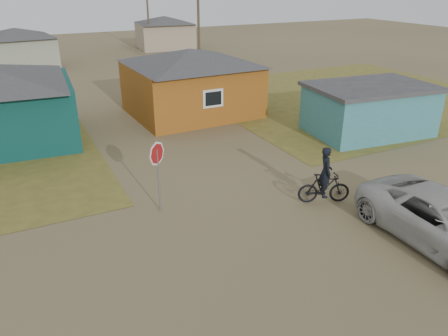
# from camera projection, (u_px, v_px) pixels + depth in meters

# --- Properties ---
(ground) EXTENTS (120.00, 120.00, 0.00)m
(ground) POSITION_uv_depth(u_px,v_px,m) (287.00, 232.00, 14.37)
(ground) COLOR olive
(grass_ne) EXTENTS (20.00, 18.00, 0.00)m
(grass_ne) POSITION_uv_depth(u_px,v_px,m) (349.00, 96.00, 30.74)
(grass_ne) COLOR olive
(grass_ne) RESTS_ON ground
(house_yellow) EXTENTS (7.72, 6.76, 3.90)m
(house_yellow) POSITION_uv_depth(u_px,v_px,m) (191.00, 81.00, 26.05)
(house_yellow) COLOR #935116
(house_yellow) RESTS_ON ground
(shed_turquoise) EXTENTS (6.71, 4.93, 2.60)m
(shed_turquoise) POSITION_uv_depth(u_px,v_px,m) (369.00, 109.00, 23.05)
(shed_turquoise) COLOR teal
(shed_turquoise) RESTS_ON ground
(house_pale_west) EXTENTS (7.04, 6.15, 3.60)m
(house_pale_west) POSITION_uv_depth(u_px,v_px,m) (18.00, 48.00, 39.01)
(house_pale_west) COLOR gray
(house_pale_west) RESTS_ON ground
(house_beige_east) EXTENTS (6.95, 6.05, 3.60)m
(house_beige_east) POSITION_uv_depth(u_px,v_px,m) (165.00, 32.00, 50.47)
(house_beige_east) COLOR gray
(house_beige_east) RESTS_ON ground
(utility_pole_near) EXTENTS (1.40, 0.20, 8.00)m
(utility_pole_near) POSITION_uv_depth(u_px,v_px,m) (199.00, 28.00, 33.38)
(utility_pole_near) COLOR #4C3D2D
(utility_pole_near) RESTS_ON ground
(utility_pole_far) EXTENTS (1.40, 0.20, 8.00)m
(utility_pole_far) POSITION_uv_depth(u_px,v_px,m) (148.00, 13.00, 46.89)
(utility_pole_far) COLOR #4C3D2D
(utility_pole_far) RESTS_ON ground
(stop_sign) EXTENTS (0.84, 0.27, 2.64)m
(stop_sign) POSITION_uv_depth(u_px,v_px,m) (157.00, 161.00, 14.94)
(stop_sign) COLOR gray
(stop_sign) RESTS_ON ground
(cyclist) EXTENTS (2.00, 1.26, 2.19)m
(cyclist) POSITION_uv_depth(u_px,v_px,m) (324.00, 183.00, 15.99)
(cyclist) COLOR black
(cyclist) RESTS_ON ground
(vehicle) EXTENTS (2.79, 5.87, 1.62)m
(vehicle) POSITION_uv_depth(u_px,v_px,m) (446.00, 221.00, 13.44)
(vehicle) COLOR #B5B4B0
(vehicle) RESTS_ON ground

